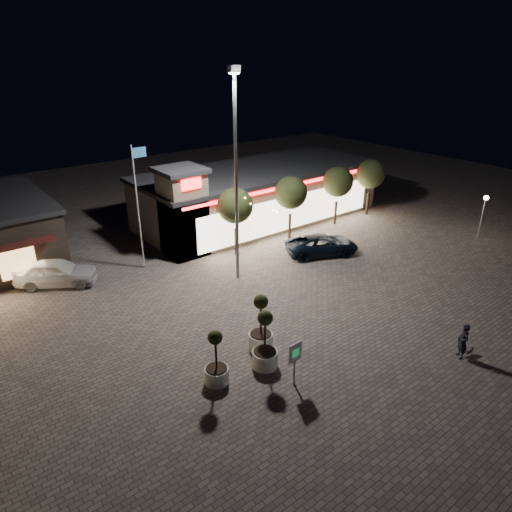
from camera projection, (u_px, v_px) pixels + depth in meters
ground at (301, 349)px, 21.87m from camera, size 90.00×90.00×0.00m
retail_building at (256, 194)px, 37.66m from camera, size 20.40×8.40×6.10m
floodlight_pole at (236, 167)px, 25.86m from camera, size 0.60×0.40×12.38m
flagpole at (138, 198)px, 28.21m from camera, size 0.95×0.10×8.00m
lamp_post_east at (484, 209)px, 33.47m from camera, size 0.36×0.36×3.48m
string_tree_a at (235, 206)px, 30.56m from camera, size 2.42×2.42×4.79m
string_tree_b at (291, 193)px, 33.35m from camera, size 2.42×2.42×4.79m
string_tree_c at (338, 182)px, 36.14m from camera, size 2.42×2.42×4.79m
string_tree_d at (371, 174)px, 38.38m from camera, size 2.42×2.42×4.79m
pickup_truck at (322, 245)px, 31.77m from camera, size 5.57×4.21×1.41m
white_sedan at (56, 272)px, 27.59m from camera, size 5.08×4.23×1.64m
pedestrian at (463, 341)px, 20.94m from camera, size 0.70×0.76×1.75m
dog at (470, 350)px, 21.38m from camera, size 0.48×0.19×0.26m
planter_left at (216, 367)px, 19.37m from camera, size 1.06×1.06×2.60m
planter_mid at (265, 350)px, 20.34m from camera, size 1.17×1.17×2.88m
planter_right at (261, 332)px, 21.60m from camera, size 1.18×1.18×2.89m
valet_sign at (295, 356)px, 18.98m from camera, size 0.69×0.11×2.09m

